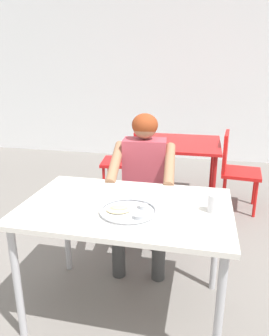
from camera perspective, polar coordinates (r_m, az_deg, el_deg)
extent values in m
cube|color=slate|center=(2.25, -0.65, -26.09)|extent=(12.00, 12.00, 0.05)
cube|color=white|center=(5.47, 9.04, 19.39)|extent=(12.00, 0.12, 3.40)
cube|color=silver|center=(1.89, -1.54, -7.05)|extent=(1.23, 0.79, 0.03)
cylinder|color=#B2B2B7|center=(2.02, -20.30, -18.92)|extent=(0.04, 0.04, 0.72)
cylinder|color=#B2B2B7|center=(1.78, 14.93, -24.18)|extent=(0.04, 0.04, 0.72)
cylinder|color=#B2B2B7|center=(2.51, -12.10, -10.39)|extent=(0.04, 0.04, 0.72)
cylinder|color=#B2B2B7|center=(2.32, 14.39, -13.09)|extent=(0.04, 0.04, 0.72)
cylinder|color=#B7BABF|center=(1.79, -1.15, -7.93)|extent=(0.32, 0.32, 0.01)
torus|color=#B7BABF|center=(1.78, -1.15, -7.61)|extent=(0.32, 0.32, 0.01)
cylinder|color=#B2B5BA|center=(1.71, 0.73, -8.68)|extent=(0.06, 0.06, 0.02)
cylinder|color=#9E4714|center=(1.71, 0.73, -8.56)|extent=(0.05, 0.05, 0.01)
cylinder|color=#B2B5BA|center=(1.83, 1.56, -6.90)|extent=(0.06, 0.06, 0.02)
cylinder|color=#B77F23|center=(1.82, 1.57, -6.78)|extent=(0.05, 0.05, 0.01)
ellipsoid|color=#E5C689|center=(1.80, -2.93, -7.49)|extent=(0.15, 0.13, 0.01)
ellipsoid|color=#D6BD80|center=(1.81, -2.80, -7.08)|extent=(0.10, 0.08, 0.01)
cylinder|color=silver|center=(1.83, 14.05, -6.18)|extent=(0.07, 0.07, 0.10)
cylinder|color=#593319|center=(1.82, 14.13, -5.29)|extent=(0.06, 0.06, 0.02)
cube|color=#3F3F44|center=(2.73, 1.93, -5.83)|extent=(0.46, 0.42, 0.04)
cube|color=#3F3F44|center=(2.82, 2.33, -0.28)|extent=(0.41, 0.07, 0.41)
cylinder|color=#3F3F44|center=(2.69, 5.38, -11.73)|extent=(0.03, 0.03, 0.42)
cylinder|color=#3F3F44|center=(2.72, -2.20, -11.30)|extent=(0.03, 0.03, 0.42)
cylinder|color=#3F3F44|center=(2.96, 5.62, -8.85)|extent=(0.03, 0.03, 0.42)
cylinder|color=#3F3F44|center=(2.98, -1.23, -8.50)|extent=(0.03, 0.03, 0.42)
cylinder|color=#3D3D3D|center=(2.43, 4.35, -14.79)|extent=(0.10, 0.10, 0.45)
cylinder|color=#3D3D3D|center=(2.47, 4.77, -7.06)|extent=(0.15, 0.41, 0.12)
cylinder|color=#3D3D3D|center=(2.45, -2.88, -14.33)|extent=(0.10, 0.10, 0.45)
cylinder|color=#3D3D3D|center=(2.50, -2.16, -6.71)|extent=(0.15, 0.41, 0.12)
cube|color=#B23F4C|center=(2.58, 1.80, -0.12)|extent=(0.36, 0.23, 0.49)
cylinder|color=#996B4C|center=(2.37, 6.33, 0.60)|extent=(0.12, 0.46, 0.25)
cylinder|color=#996B4C|center=(2.41, -3.47, 0.98)|extent=(0.12, 0.46, 0.25)
sphere|color=#996B4C|center=(2.49, 1.88, 7.41)|extent=(0.19, 0.19, 0.19)
ellipsoid|color=maroon|center=(2.49, 1.88, 7.74)|extent=(0.21, 0.20, 0.18)
cube|color=red|center=(3.59, 8.59, 4.39)|extent=(0.83, 0.89, 0.03)
cylinder|color=#A31414|center=(3.37, 1.79, -2.76)|extent=(0.04, 0.04, 0.69)
cylinder|color=#A31414|center=(3.33, 13.94, -3.60)|extent=(0.04, 0.04, 0.69)
cylinder|color=#A31414|center=(4.10, 3.80, 0.97)|extent=(0.04, 0.04, 0.69)
cylinder|color=#A31414|center=(4.06, 13.77, 0.32)|extent=(0.04, 0.04, 0.69)
cube|color=red|center=(3.76, -2.58, 1.10)|extent=(0.47, 0.47, 0.04)
cube|color=red|center=(3.68, 0.41, 4.08)|extent=(0.08, 0.40, 0.37)
cylinder|color=red|center=(3.70, -5.51, -3.06)|extent=(0.03, 0.03, 0.43)
cylinder|color=red|center=(4.01, -4.63, -1.36)|extent=(0.03, 0.03, 0.43)
cylinder|color=red|center=(3.66, -0.22, -3.25)|extent=(0.03, 0.03, 0.43)
cylinder|color=red|center=(3.97, 0.25, -1.51)|extent=(0.03, 0.03, 0.43)
cube|color=red|center=(3.65, 18.65, -0.81)|extent=(0.45, 0.46, 0.04)
cube|color=red|center=(3.59, 16.03, 2.90)|extent=(0.08, 0.40, 0.42)
cylinder|color=red|center=(3.89, 20.73, -3.34)|extent=(0.03, 0.03, 0.41)
cylinder|color=red|center=(3.57, 20.88, -5.25)|extent=(0.03, 0.03, 0.41)
cylinder|color=red|center=(3.89, 15.96, -2.89)|extent=(0.03, 0.03, 0.41)
cylinder|color=red|center=(3.57, 15.68, -4.77)|extent=(0.03, 0.03, 0.41)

